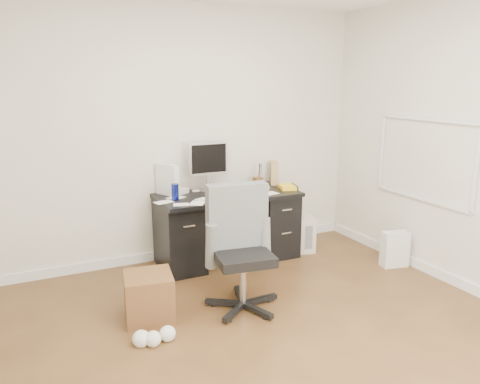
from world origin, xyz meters
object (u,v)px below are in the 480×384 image
object	(u,v)px
desk	(228,225)
keyboard	(245,192)
wicker_basket	(149,296)
pc_tower	(303,232)
office_chair	(243,250)
lcd_monitor	(208,166)

from	to	relation	value
desk	keyboard	size ratio (longest dim) A/B	3.44
keyboard	wicker_basket	bearing A→B (deg)	-145.09
wicker_basket	pc_tower	bearing A→B (deg)	22.30
keyboard	office_chair	xyz separation A→B (m)	(-0.53, -1.01, -0.23)
pc_tower	lcd_monitor	bearing A→B (deg)	-177.04
keyboard	pc_tower	world-z (taller)	keyboard
pc_tower	wicker_basket	distance (m)	2.22
keyboard	pc_tower	xyz separation A→B (m)	(0.75, 0.01, -0.56)
keyboard	office_chair	bearing A→B (deg)	-115.11
lcd_monitor	pc_tower	distance (m)	1.38
desk	wicker_basket	xyz separation A→B (m)	(-1.12, -0.90, -0.21)
desk	pc_tower	size ratio (longest dim) A/B	3.67
desk	wicker_basket	world-z (taller)	desk
lcd_monitor	pc_tower	bearing A→B (deg)	-10.26
office_chair	pc_tower	world-z (taller)	office_chair
keyboard	pc_tower	distance (m)	0.94
office_chair	desk	bearing A→B (deg)	80.47
keyboard	office_chair	world-z (taller)	office_chair
wicker_basket	keyboard	bearing A→B (deg)	32.59
lcd_monitor	wicker_basket	bearing A→B (deg)	-131.26
desk	wicker_basket	size ratio (longest dim) A/B	3.91
pc_tower	wicker_basket	xyz separation A→B (m)	(-2.05, -0.84, -0.01)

